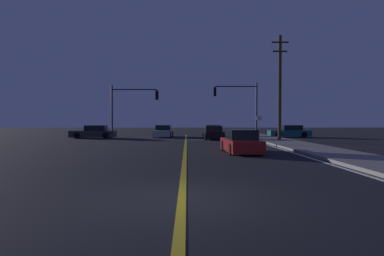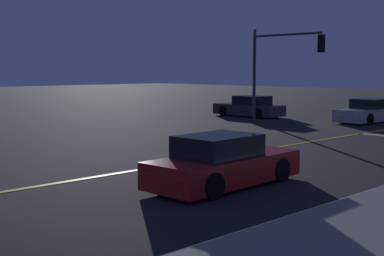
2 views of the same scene
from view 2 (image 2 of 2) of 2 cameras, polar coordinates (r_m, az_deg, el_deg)
name	(u,v)px [view 2 (image 2 of 2)]	position (r m, az deg, el deg)	size (l,w,h in m)	color
lane_line_center	(181,163)	(17.16, -1.14, -3.75)	(0.20, 44.03, 0.01)	gold
lane_line_edge_right	(357,195)	(13.37, 17.26, -6.91)	(0.16, 44.03, 0.01)	white
car_following_oncoming_silver	(369,112)	(32.24, 18.43, 1.64)	(2.08, 4.63, 1.34)	#B2B5BA
car_side_waiting_red	(223,163)	(13.77, 3.35, -3.81)	(1.98, 4.54, 1.34)	maroon
car_distant_tail_charcoal	(249,107)	(34.50, 6.16, 2.21)	(4.72, 1.92, 1.34)	#2D2D33
traffic_signal_far_left	(279,59)	(29.79, 9.32, 7.30)	(4.63, 0.28, 5.28)	#38383D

